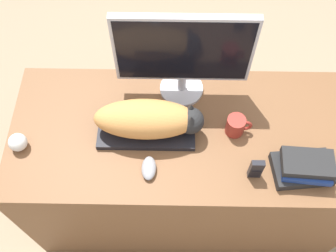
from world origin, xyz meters
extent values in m
cube|color=brown|center=(0.00, 0.31, 0.39)|extent=(1.46, 0.63, 0.77)
cube|color=black|center=(-0.17, 0.31, 0.78)|extent=(0.39, 0.17, 0.02)
ellipsoid|color=#D18C47|center=(-0.17, 0.31, 0.87)|extent=(0.40, 0.16, 0.15)
sphere|color=#262626|center=(0.00, 0.31, 0.86)|extent=(0.11, 0.11, 0.11)
cone|color=#262626|center=(0.00, 0.28, 0.91)|extent=(0.04, 0.04, 0.04)
cone|color=#262626|center=(0.00, 0.33, 0.91)|extent=(0.04, 0.04, 0.04)
cylinder|color=#B7B7BC|center=(-0.03, 0.52, 0.78)|extent=(0.18, 0.18, 0.02)
cylinder|color=#B7B7BC|center=(-0.03, 0.52, 0.83)|extent=(0.04, 0.04, 0.09)
cube|color=#B7B7BC|center=(-0.03, 0.52, 1.03)|extent=(0.53, 0.03, 0.33)
cube|color=black|center=(-0.03, 0.51, 1.03)|extent=(0.51, 0.01, 0.31)
ellipsoid|color=gray|center=(-0.16, 0.14, 0.79)|extent=(0.06, 0.10, 0.03)
cylinder|color=#9E2D23|center=(0.18, 0.32, 0.81)|extent=(0.07, 0.07, 0.08)
torus|color=#9E2D23|center=(0.22, 0.32, 0.81)|extent=(0.06, 0.01, 0.06)
sphere|color=silver|center=(-0.67, 0.23, 0.81)|extent=(0.07, 0.07, 0.07)
cube|color=black|center=(0.24, 0.13, 0.83)|extent=(0.05, 0.02, 0.11)
cube|color=black|center=(0.24, 0.11, 0.81)|extent=(0.03, 0.00, 0.05)
cube|color=black|center=(0.42, 0.14, 0.79)|extent=(0.23, 0.17, 0.04)
cube|color=navy|center=(0.43, 0.13, 0.82)|extent=(0.19, 0.14, 0.03)
cube|color=black|center=(0.42, 0.14, 0.85)|extent=(0.20, 0.12, 0.03)
camera|label=1|loc=(-0.07, -0.48, 2.15)|focal=42.00mm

